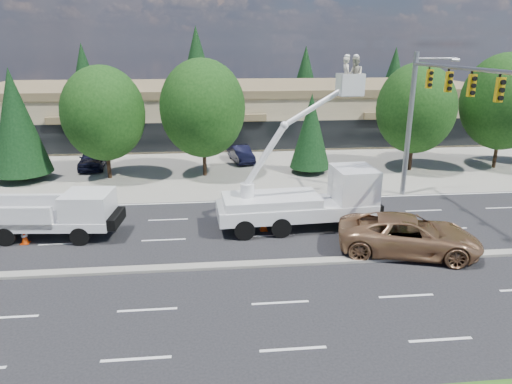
{
  "coord_description": "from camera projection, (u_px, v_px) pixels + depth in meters",
  "views": [
    {
      "loc": [
        -2.43,
        -18.3,
        9.42
      ],
      "look_at": [
        -0.3,
        3.22,
        2.4
      ],
      "focal_mm": 32.0,
      "sensor_mm": 36.0,
      "label": 1
    }
  ],
  "objects": [
    {
      "name": "ground",
      "position": [
        270.0,
        265.0,
        20.46
      ],
      "size": [
        140.0,
        140.0,
        0.0
      ],
      "primitive_type": "plane",
      "color": "black",
      "rests_on": "ground"
    },
    {
      "name": "concrete_apron",
      "position": [
        240.0,
        159.0,
        39.39
      ],
      "size": [
        140.0,
        22.0,
        0.01
      ],
      "primitive_type": "cube",
      "color": "gray",
      "rests_on": "ground"
    },
    {
      "name": "road_median",
      "position": [
        270.0,
        263.0,
        20.44
      ],
      "size": [
        120.0,
        0.55,
        0.12
      ],
      "primitive_type": "cube",
      "color": "gray",
      "rests_on": "ground"
    },
    {
      "name": "strip_mall",
      "position": [
        234.0,
        110.0,
        47.95
      ],
      "size": [
        50.4,
        15.4,
        5.5
      ],
      "color": "tan",
      "rests_on": "ground"
    },
    {
      "name": "tree_front_b",
      "position": [
        16.0,
        122.0,
        31.84
      ],
      "size": [
        4.04,
        4.04,
        7.97
      ],
      "color": "#332114",
      "rests_on": "ground"
    },
    {
      "name": "tree_front_c",
      "position": [
        103.0,
        114.0,
        32.25
      ],
      "size": [
        5.84,
        5.84,
        8.11
      ],
      "color": "#332114",
      "rests_on": "ground"
    },
    {
      "name": "tree_front_d",
      "position": [
        203.0,
        109.0,
        32.83
      ],
      "size": [
        6.17,
        6.17,
        8.56
      ],
      "color": "#332114",
      "rests_on": "ground"
    },
    {
      "name": "tree_front_e",
      "position": [
        311.0,
        131.0,
        34.13
      ],
      "size": [
        3.05,
        3.05,
        6.02
      ],
      "color": "#332114",
      "rests_on": "ground"
    },
    {
      "name": "tree_front_f",
      "position": [
        416.0,
        109.0,
        34.39
      ],
      "size": [
        5.9,
        5.9,
        8.19
      ],
      "color": "#332114",
      "rests_on": "ground"
    },
    {
      "name": "tree_front_g",
      "position": [
        504.0,
        102.0,
        34.92
      ],
      "size": [
        6.42,
        6.42,
        8.9
      ],
      "color": "#332114",
      "rests_on": "ground"
    },
    {
      "name": "tree_back_a",
      "position": [
        85.0,
        80.0,
        56.93
      ],
      "size": [
        4.89,
        4.89,
        9.64
      ],
      "color": "#332114",
      "rests_on": "ground"
    },
    {
      "name": "tree_back_b",
      "position": [
        197.0,
        70.0,
        57.9
      ],
      "size": [
        5.93,
        5.93,
        11.68
      ],
      "color": "#332114",
      "rests_on": "ground"
    },
    {
      "name": "tree_back_c",
      "position": [
        305.0,
        80.0,
        59.61
      ],
      "size": [
        4.71,
        4.71,
        9.28
      ],
      "color": "#332114",
      "rests_on": "ground"
    },
    {
      "name": "tree_back_d",
      "position": [
        394.0,
        80.0,
        60.75
      ],
      "size": [
        4.64,
        4.64,
        9.15
      ],
      "color": "#332114",
      "rests_on": "ground"
    },
    {
      "name": "signal_mast",
      "position": [
        428.0,
        106.0,
        26.19
      ],
      "size": [
        2.76,
        10.16,
        9.0
      ],
      "color": "gray",
      "rests_on": "ground"
    },
    {
      "name": "utility_pickup",
      "position": [
        60.0,
        219.0,
        23.14
      ],
      "size": [
        6.37,
        2.86,
        2.38
      ],
      "rotation": [
        0.0,
        0.0,
        -0.09
      ],
      "color": "white",
      "rests_on": "ground"
    },
    {
      "name": "bucket_truck",
      "position": [
        311.0,
        193.0,
        24.14
      ],
      "size": [
        8.51,
        3.14,
        8.96
      ],
      "rotation": [
        0.0,
        0.0,
        0.06
      ],
      "color": "white",
      "rests_on": "ground"
    },
    {
      "name": "traffic_cone_a",
      "position": [
        24.0,
        237.0,
        22.53
      ],
      "size": [
        0.4,
        0.4,
        0.7
      ],
      "color": "#FB4207",
      "rests_on": "ground"
    },
    {
      "name": "traffic_cone_b",
      "position": [
        243.0,
        228.0,
        23.58
      ],
      "size": [
        0.4,
        0.4,
        0.7
      ],
      "color": "#FB4207",
      "rests_on": "ground"
    },
    {
      "name": "traffic_cone_c",
      "position": [
        264.0,
        224.0,
        24.13
      ],
      "size": [
        0.4,
        0.4,
        0.7
      ],
      "color": "#FB4207",
      "rests_on": "ground"
    },
    {
      "name": "traffic_cone_d",
      "position": [
        394.0,
        221.0,
        24.52
      ],
      "size": [
        0.4,
        0.4,
        0.7
      ],
      "color": "#FB4207",
      "rests_on": "ground"
    },
    {
      "name": "minivan",
      "position": [
        409.0,
        235.0,
        21.38
      ],
      "size": [
        7.08,
        4.65,
        1.81
      ],
      "primitive_type": "imported",
      "rotation": [
        0.0,
        0.0,
        1.3
      ],
      "color": "#9A6E4A",
      "rests_on": "ground"
    },
    {
      "name": "parked_car_west",
      "position": [
        93.0,
        158.0,
        36.26
      ],
      "size": [
        2.11,
        4.75,
        1.59
      ],
      "primitive_type": "imported",
      "rotation": [
        0.0,
        0.0,
        0.05
      ],
      "color": "black",
      "rests_on": "ground"
    },
    {
      "name": "parked_car_east",
      "position": [
        241.0,
        154.0,
        38.21
      ],
      "size": [
        2.21,
        4.26,
        1.34
      ],
      "primitive_type": "imported",
      "rotation": [
        0.0,
        0.0,
        0.2
      ],
      "color": "black",
      "rests_on": "ground"
    }
  ]
}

